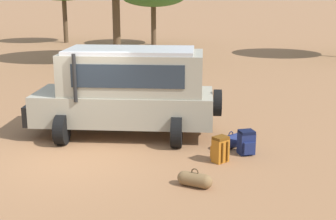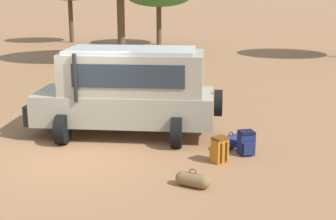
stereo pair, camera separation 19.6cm
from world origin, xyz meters
name	(u,v)px [view 1 (the left image)]	position (x,y,z in m)	size (l,w,h in m)	color
ground_plane	(77,158)	(0.00, 0.00, 0.00)	(320.00, 320.00, 0.00)	#936642
safari_vehicle	(128,90)	(1.14, 1.89, 1.29)	(5.43, 3.01, 2.44)	gray
backpack_beside_front_wheel	(246,143)	(4.19, 0.25, 0.30)	(0.44, 0.47, 0.61)	navy
backpack_cluster_center	(220,149)	(3.47, -0.28, 0.31)	(0.46, 0.46, 0.63)	#B26619
duffel_bag_low_black_case	(195,180)	(2.78, -1.72, 0.15)	(0.73, 0.51, 0.40)	brown
duffel_bag_soft_canvas	(231,141)	(3.87, 0.72, 0.17)	(0.77, 0.67, 0.45)	navy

